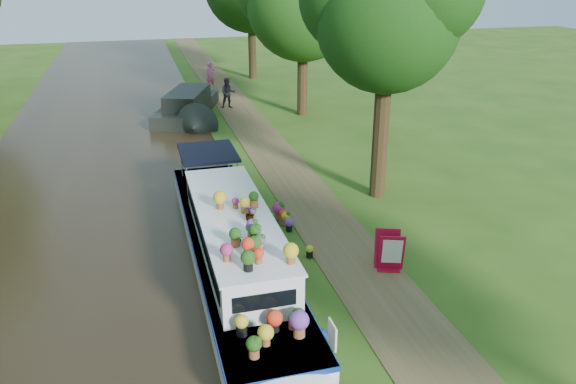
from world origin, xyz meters
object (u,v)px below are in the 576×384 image
Objects in this scene: sandwich_board at (389,253)px; pedestrian_dark at (228,93)px; plant_boat at (236,248)px; pedestrian_pink at (211,76)px; second_boat at (188,106)px.

sandwich_board is 0.64× the size of pedestrian_dark.
plant_boat reaches higher than pedestrian_pink.
second_boat is 4.72× the size of pedestrian_pink.
pedestrian_pink is at bearing 95.43° from pedestrian_dark.
plant_boat is 7.78× the size of pedestrian_pink.
second_boat is 2.82m from pedestrian_dark.
sandwich_board is at bearing -83.32° from pedestrian_dark.
second_boat is 7.27× the size of sandwich_board.
sandwich_board is at bearing -10.91° from plant_boat.
second_boat is (0.50, 17.39, -0.25)m from plant_boat.
pedestrian_dark reaches higher than second_boat.
sandwich_board is at bearing -58.11° from second_boat.
pedestrian_pink is at bearing 83.54° from plant_boat.
plant_boat is 17.40m from second_boat.
pedestrian_pink reaches higher than second_boat.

